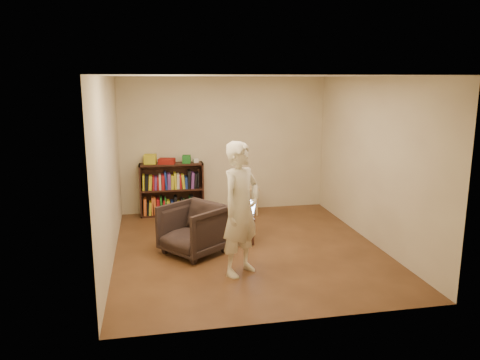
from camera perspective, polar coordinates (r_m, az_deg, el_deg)
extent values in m
plane|color=#452A16|center=(7.29, 0.97, -8.33)|extent=(4.50, 4.50, 0.00)
plane|color=white|center=(6.82, 1.05, 12.57)|extent=(4.50, 4.50, 0.00)
plane|color=beige|center=(9.12, -1.93, 4.30)|extent=(4.00, 0.00, 4.00)
plane|color=beige|center=(6.82, -15.68, 1.12)|extent=(0.00, 4.50, 4.50)
plane|color=beige|center=(7.60, 15.93, 2.23)|extent=(0.00, 4.50, 4.50)
cube|color=black|center=(9.00, -12.03, -1.27)|extent=(0.03, 0.30, 1.00)
cube|color=black|center=(9.04, -4.61, -0.96)|extent=(0.03, 0.30, 1.00)
cube|color=black|center=(9.14, -8.35, -0.92)|extent=(1.20, 0.02, 1.00)
cube|color=black|center=(9.12, -8.22, -4.08)|extent=(1.20, 0.30, 0.03)
cube|color=black|center=(9.00, -8.31, -1.12)|extent=(1.14, 0.30, 0.03)
cube|color=black|center=(8.90, -8.41, 1.92)|extent=(1.20, 0.30, 0.03)
cube|color=gold|center=(8.90, -10.89, 2.52)|extent=(0.24, 0.19, 0.18)
cube|color=maroon|center=(8.87, -8.92, 2.29)|extent=(0.34, 0.28, 0.10)
cube|color=#1D6F23|center=(8.89, -6.54, 2.54)|extent=(0.17, 0.17, 0.15)
cube|color=silver|center=(8.95, -5.44, 2.39)|extent=(0.11, 0.11, 0.07)
cube|color=tan|center=(8.95, 1.00, -1.02)|extent=(0.36, 0.36, 0.04)
cylinder|color=tan|center=(8.85, 0.27, -2.94)|extent=(0.03, 0.03, 0.49)
cylinder|color=tan|center=(8.90, 2.09, -2.84)|extent=(0.03, 0.03, 0.49)
cylinder|color=tan|center=(9.12, -0.08, -2.47)|extent=(0.03, 0.03, 0.49)
cylinder|color=tan|center=(9.17, 1.68, -2.38)|extent=(0.03, 0.03, 0.49)
imported|color=black|center=(7.01, -5.71, -5.99)|extent=(1.14, 1.14, 0.75)
cube|color=black|center=(7.43, -0.06, -4.60)|extent=(0.42, 0.42, 0.04)
cylinder|color=black|center=(7.29, -1.20, -6.69)|extent=(0.04, 0.04, 0.39)
cylinder|color=black|center=(7.36, 1.60, -6.51)|extent=(0.04, 0.04, 0.39)
cylinder|color=black|center=(7.63, -1.67, -5.82)|extent=(0.04, 0.04, 0.39)
cylinder|color=black|center=(7.70, 1.01, -5.66)|extent=(0.04, 0.04, 0.39)
cube|color=#A9AAAE|center=(7.42, 0.09, -4.38)|extent=(0.42, 0.43, 0.02)
cube|color=black|center=(7.42, 0.09, -4.30)|extent=(0.30, 0.32, 0.00)
cube|color=#A9AAAE|center=(7.52, 0.84, -3.16)|extent=(0.30, 0.32, 0.24)
cube|color=#B6CCFF|center=(7.52, 0.84, -3.16)|extent=(0.26, 0.28, 0.20)
imported|color=beige|center=(6.13, 0.12, -3.56)|extent=(0.77, 0.74, 1.78)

